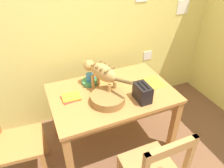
{
  "coord_description": "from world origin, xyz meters",
  "views": [
    {
      "loc": [
        -0.57,
        -0.68,
        2.04
      ],
      "look_at": [
        0.13,
        0.96,
        0.83
      ],
      "focal_mm": 34.07,
      "sensor_mm": 36.0,
      "label": 1
    }
  ],
  "objects_px": {
    "toaster": "(142,93)",
    "wooden_chair_near": "(15,143)",
    "book_stack": "(71,97)",
    "cat": "(101,72)",
    "dining_table": "(112,99)",
    "magazine": "(150,83)",
    "coffee_mug": "(90,77)",
    "saucer_bowl": "(90,82)",
    "wicker_basket": "(108,98)"
  },
  "relations": [
    {
      "from": "magazine",
      "to": "toaster",
      "type": "bearing_deg",
      "value": -139.74
    },
    {
      "from": "coffee_mug",
      "to": "book_stack",
      "type": "distance_m",
      "value": 0.33
    },
    {
      "from": "dining_table",
      "to": "coffee_mug",
      "type": "relative_size",
      "value": 10.52
    },
    {
      "from": "saucer_bowl",
      "to": "coffee_mug",
      "type": "relative_size",
      "value": 1.51
    },
    {
      "from": "dining_table",
      "to": "book_stack",
      "type": "height_order",
      "value": "book_stack"
    },
    {
      "from": "wicker_basket",
      "to": "wooden_chair_near",
      "type": "distance_m",
      "value": 0.97
    },
    {
      "from": "saucer_bowl",
      "to": "book_stack",
      "type": "xyz_separation_m",
      "value": [
        -0.26,
        -0.18,
        -0.01
      ]
    },
    {
      "from": "cat",
      "to": "toaster",
      "type": "xyz_separation_m",
      "value": [
        0.31,
        -0.31,
        -0.13
      ]
    },
    {
      "from": "saucer_bowl",
      "to": "wooden_chair_near",
      "type": "xyz_separation_m",
      "value": [
        -0.86,
        -0.29,
        -0.29
      ]
    },
    {
      "from": "wicker_basket",
      "to": "wooden_chair_near",
      "type": "height_order",
      "value": "wooden_chair_near"
    },
    {
      "from": "dining_table",
      "to": "magazine",
      "type": "distance_m",
      "value": 0.46
    },
    {
      "from": "book_stack",
      "to": "wooden_chair_near",
      "type": "relative_size",
      "value": 0.21
    },
    {
      "from": "cat",
      "to": "book_stack",
      "type": "relative_size",
      "value": 3.1
    },
    {
      "from": "dining_table",
      "to": "cat",
      "type": "height_order",
      "value": "cat"
    },
    {
      "from": "cat",
      "to": "magazine",
      "type": "relative_size",
      "value": 2.13
    },
    {
      "from": "wicker_basket",
      "to": "dining_table",
      "type": "bearing_deg",
      "value": 53.14
    },
    {
      "from": "wicker_basket",
      "to": "toaster",
      "type": "bearing_deg",
      "value": -17.12
    },
    {
      "from": "toaster",
      "to": "magazine",
      "type": "bearing_deg",
      "value": 43.38
    },
    {
      "from": "magazine",
      "to": "toaster",
      "type": "relative_size",
      "value": 1.4
    },
    {
      "from": "toaster",
      "to": "wooden_chair_near",
      "type": "relative_size",
      "value": 0.21
    },
    {
      "from": "toaster",
      "to": "wooden_chair_near",
      "type": "bearing_deg",
      "value": 171.47
    },
    {
      "from": "dining_table",
      "to": "book_stack",
      "type": "relative_size",
      "value": 6.62
    },
    {
      "from": "coffee_mug",
      "to": "wooden_chair_near",
      "type": "xyz_separation_m",
      "value": [
        -0.86,
        -0.29,
        -0.35
      ]
    },
    {
      "from": "cat",
      "to": "toaster",
      "type": "height_order",
      "value": "cat"
    },
    {
      "from": "wooden_chair_near",
      "to": "coffee_mug",
      "type": "bearing_deg",
      "value": 114.03
    },
    {
      "from": "book_stack",
      "to": "toaster",
      "type": "distance_m",
      "value": 0.71
    },
    {
      "from": "toaster",
      "to": "wicker_basket",
      "type": "bearing_deg",
      "value": 162.88
    },
    {
      "from": "magazine",
      "to": "wooden_chair_near",
      "type": "bearing_deg",
      "value": 177.93
    },
    {
      "from": "magazine",
      "to": "book_stack",
      "type": "relative_size",
      "value": 1.46
    },
    {
      "from": "saucer_bowl",
      "to": "toaster",
      "type": "bearing_deg",
      "value": -51.52
    },
    {
      "from": "book_stack",
      "to": "toaster",
      "type": "relative_size",
      "value": 0.96
    },
    {
      "from": "wooden_chair_near",
      "to": "wicker_basket",
      "type": "bearing_deg",
      "value": 90.0
    },
    {
      "from": "coffee_mug",
      "to": "toaster",
      "type": "height_order",
      "value": "toaster"
    },
    {
      "from": "saucer_bowl",
      "to": "magazine",
      "type": "distance_m",
      "value": 0.66
    },
    {
      "from": "book_stack",
      "to": "toaster",
      "type": "xyz_separation_m",
      "value": [
        0.64,
        -0.3,
        0.07
      ]
    },
    {
      "from": "saucer_bowl",
      "to": "coffee_mug",
      "type": "bearing_deg",
      "value": 0.0
    },
    {
      "from": "book_stack",
      "to": "wicker_basket",
      "type": "relative_size",
      "value": 0.57
    },
    {
      "from": "cat",
      "to": "saucer_bowl",
      "type": "xyz_separation_m",
      "value": [
        -0.07,
        0.17,
        -0.2
      ]
    },
    {
      "from": "dining_table",
      "to": "book_stack",
      "type": "xyz_separation_m",
      "value": [
        -0.42,
        0.06,
        0.1
      ]
    },
    {
      "from": "dining_table",
      "to": "magazine",
      "type": "relative_size",
      "value": 4.55
    },
    {
      "from": "magazine",
      "to": "cat",
      "type": "bearing_deg",
      "value": 166.84
    },
    {
      "from": "magazine",
      "to": "wicker_basket",
      "type": "height_order",
      "value": "wicker_basket"
    },
    {
      "from": "saucer_bowl",
      "to": "coffee_mug",
      "type": "xyz_separation_m",
      "value": [
        0.0,
        0.0,
        0.06
      ]
    },
    {
      "from": "coffee_mug",
      "to": "magazine",
      "type": "relative_size",
      "value": 0.43
    },
    {
      "from": "cat",
      "to": "wicker_basket",
      "type": "bearing_deg",
      "value": -117.57
    },
    {
      "from": "coffee_mug",
      "to": "wicker_basket",
      "type": "relative_size",
      "value": 0.36
    },
    {
      "from": "toaster",
      "to": "coffee_mug",
      "type": "bearing_deg",
      "value": 128.2
    },
    {
      "from": "cat",
      "to": "magazine",
      "type": "bearing_deg",
      "value": -33.22
    },
    {
      "from": "coffee_mug",
      "to": "wicker_basket",
      "type": "bearing_deg",
      "value": -81.97
    },
    {
      "from": "cat",
      "to": "toaster",
      "type": "bearing_deg",
      "value": -68.2
    }
  ]
}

